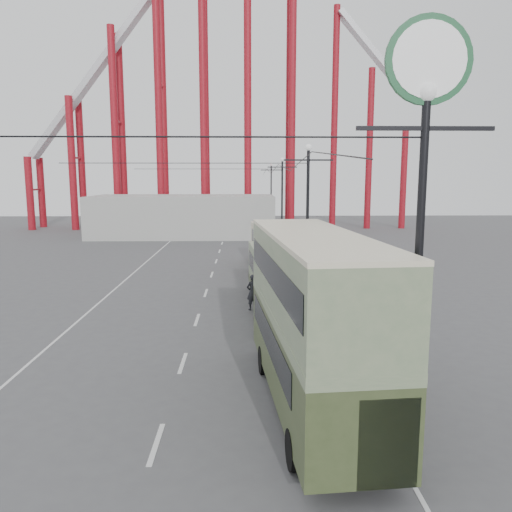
{
  "coord_description": "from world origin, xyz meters",
  "views": [
    {
      "loc": [
        1.41,
        -14.69,
        7.18
      ],
      "look_at": [
        2.06,
        11.84,
        3.0
      ],
      "focal_mm": 35.0,
      "sensor_mm": 36.0,
      "label": 1
    }
  ],
  "objects_px": {
    "lamp_post_near": "(424,148)",
    "pedestrian": "(253,292)",
    "double_decker_bus": "(313,312)",
    "single_decker_cream": "(277,247)",
    "single_decker_green": "(279,278)"
  },
  "relations": [
    {
      "from": "lamp_post_near",
      "to": "single_decker_cream",
      "type": "height_order",
      "value": "lamp_post_near"
    },
    {
      "from": "single_decker_green",
      "to": "pedestrian",
      "type": "height_order",
      "value": "single_decker_green"
    },
    {
      "from": "double_decker_bus",
      "to": "single_decker_green",
      "type": "xyz_separation_m",
      "value": [
        -0.18,
        11.89,
        -1.35
      ]
    },
    {
      "from": "double_decker_bus",
      "to": "single_decker_cream",
      "type": "xyz_separation_m",
      "value": [
        0.43,
        23.23,
        -1.18
      ]
    },
    {
      "from": "double_decker_bus",
      "to": "lamp_post_near",
      "type": "bearing_deg",
      "value": -60.93
    },
    {
      "from": "single_decker_green",
      "to": "single_decker_cream",
      "type": "bearing_deg",
      "value": 83.14
    },
    {
      "from": "pedestrian",
      "to": "single_decker_green",
      "type": "bearing_deg",
      "value": 156.28
    },
    {
      "from": "single_decker_green",
      "to": "pedestrian",
      "type": "distance_m",
      "value": 1.65
    },
    {
      "from": "lamp_post_near",
      "to": "pedestrian",
      "type": "bearing_deg",
      "value": 104.05
    },
    {
      "from": "single_decker_cream",
      "to": "lamp_post_near",
      "type": "bearing_deg",
      "value": -92.16
    },
    {
      "from": "lamp_post_near",
      "to": "single_decker_cream",
      "type": "xyz_separation_m",
      "value": [
        -1.66,
        26.34,
        -5.94
      ]
    },
    {
      "from": "double_decker_bus",
      "to": "pedestrian",
      "type": "height_order",
      "value": "double_decker_bus"
    },
    {
      "from": "lamp_post_near",
      "to": "double_decker_bus",
      "type": "relative_size",
      "value": 1.03
    },
    {
      "from": "double_decker_bus",
      "to": "single_decker_cream",
      "type": "distance_m",
      "value": 23.26
    },
    {
      "from": "double_decker_bus",
      "to": "single_decker_green",
      "type": "height_order",
      "value": "double_decker_bus"
    }
  ]
}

